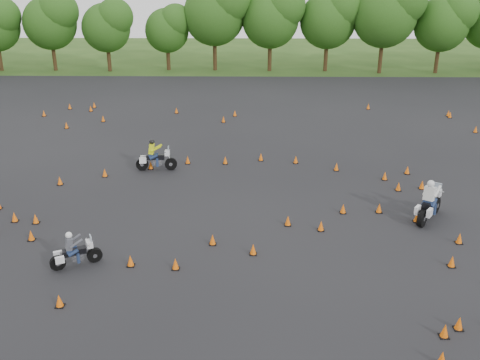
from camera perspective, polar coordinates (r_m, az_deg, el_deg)
The scene contains 7 objects.
ground at distance 23.27m, azimuth -0.17°, elevation -6.42°, with size 140.00×140.00×0.00m, color #2D5119.
asphalt_pad at distance 28.69m, azimuth 0.07°, elevation -0.73°, with size 62.00×62.00×0.00m, color black.
treeline at distance 56.64m, azimuth 3.65°, elevation 15.30°, with size 87.21×32.27×10.77m.
traffic_cones at distance 28.23m, azimuth 0.01°, elevation -0.63°, with size 36.14×33.41×0.45m.
rider_grey at distance 21.99m, azimuth -17.19°, elevation -6.95°, with size 2.02×0.62×1.56m, color #474850, non-canonical shape.
rider_yellow at distance 31.12m, azimuth -8.95°, elevation 2.62°, with size 2.36×0.72×1.82m, color #C2CF12, non-canonical shape.
rider_white at distance 26.19m, azimuth 19.69°, elevation -1.97°, with size 2.62×0.80×2.02m, color silver, non-canonical shape.
Camera 1 is at (0.41, -20.49, 11.01)m, focal length 40.00 mm.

